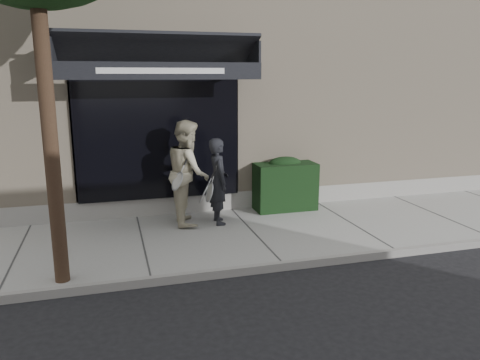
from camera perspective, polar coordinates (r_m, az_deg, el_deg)
name	(u,v)px	position (r m, az deg, el deg)	size (l,w,h in m)	color
ground	(253,237)	(8.73, 1.54, -6.99)	(80.00, 80.00, 0.00)	black
sidewalk	(253,234)	(8.71, 1.54, -6.62)	(20.00, 3.00, 0.12)	gray
curb	(283,266)	(7.34, 5.21, -10.37)	(20.00, 0.10, 0.14)	gray
building_facade	(199,83)	(13.03, -5.08, 11.74)	(14.30, 8.04, 5.64)	beige
hedge	(284,184)	(10.03, 5.43, -0.52)	(1.30, 0.70, 1.14)	black
pedestrian_front	(218,181)	(8.95, -2.68, -0.17)	(0.66, 0.77, 1.66)	black
pedestrian_back	(188,172)	(8.99, -6.35, 0.94)	(0.81, 1.02, 2.00)	#BAB295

